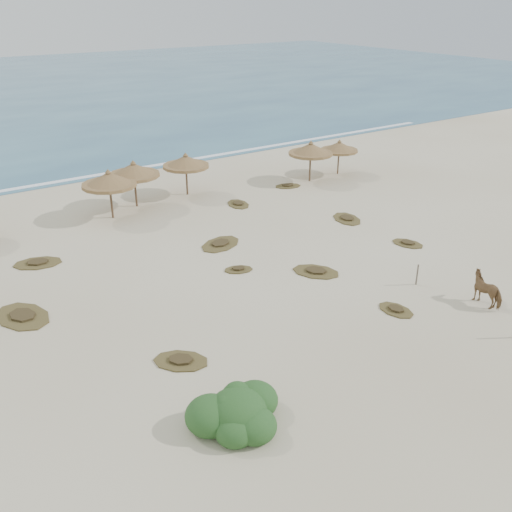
% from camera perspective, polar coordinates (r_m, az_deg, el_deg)
% --- Properties ---
extents(ground, '(160.00, 160.00, 0.00)m').
position_cam_1_polar(ground, '(25.22, 5.66, -6.09)').
color(ground, beige).
rests_on(ground, ground).
extents(foam_line, '(70.00, 0.60, 0.01)m').
position_cam_1_polar(foam_line, '(46.58, -15.12, 7.88)').
color(foam_line, white).
rests_on(foam_line, ground).
extents(palapa_2, '(3.69, 3.69, 3.14)m').
position_cam_1_polar(palapa_2, '(38.17, -12.13, 8.34)').
color(palapa_2, brown).
rests_on(palapa_2, ground).
extents(palapa_3, '(3.68, 3.68, 3.17)m').
position_cam_1_polar(palapa_3, '(36.42, -14.50, 7.35)').
color(palapa_3, brown).
rests_on(palapa_3, ground).
extents(palapa_4, '(4.21, 4.21, 3.01)m').
position_cam_1_polar(palapa_4, '(39.98, -7.04, 9.30)').
color(palapa_4, brown).
rests_on(palapa_4, ground).
extents(palapa_5, '(4.21, 4.21, 3.08)m').
position_cam_1_polar(palapa_5, '(42.94, 5.49, 10.54)').
color(palapa_5, brown).
rests_on(palapa_5, ground).
extents(palapa_6, '(3.43, 3.43, 2.72)m').
position_cam_1_polar(palapa_6, '(45.09, 8.32, 10.71)').
color(palapa_6, brown).
rests_on(palapa_6, ground).
extents(horse, '(0.81, 1.73, 1.45)m').
position_cam_1_polar(horse, '(27.86, 22.18, -3.10)').
color(horse, olive).
rests_on(horse, ground).
extents(fence_post_far, '(0.10, 0.10, 1.08)m').
position_cam_1_polar(fence_post_far, '(28.61, 15.82, -1.80)').
color(fence_post_far, '#64574B').
rests_on(fence_post_far, ground).
extents(bush, '(3.29, 2.90, 1.47)m').
position_cam_1_polar(bush, '(19.25, -1.91, -15.38)').
color(bush, '#325E28').
rests_on(bush, ground).
extents(scrub_1, '(2.72, 3.44, 0.16)m').
position_cam_1_polar(scrub_1, '(27.07, -22.30, -5.58)').
color(scrub_1, brown).
rests_on(scrub_1, ground).
extents(scrub_2, '(1.72, 1.44, 0.16)m').
position_cam_1_polar(scrub_2, '(29.17, -1.77, -1.34)').
color(scrub_2, brown).
rests_on(scrub_2, ground).
extents(scrub_3, '(3.14, 2.64, 0.16)m').
position_cam_1_polar(scrub_3, '(32.18, -3.58, 1.22)').
color(scrub_3, brown).
rests_on(scrub_3, ground).
extents(scrub_4, '(1.68, 2.08, 0.16)m').
position_cam_1_polar(scrub_4, '(33.31, 14.93, 1.24)').
color(scrub_4, brown).
rests_on(scrub_4, ground).
extents(scrub_5, '(2.11, 2.68, 0.16)m').
position_cam_1_polar(scrub_5, '(36.22, 9.08, 3.71)').
color(scrub_5, brown).
rests_on(scrub_5, ground).
extents(scrub_6, '(2.87, 2.33, 0.16)m').
position_cam_1_polar(scrub_6, '(31.96, -20.99, -0.65)').
color(scrub_6, brown).
rests_on(scrub_6, ground).
extents(scrub_7, '(1.68, 2.25, 0.16)m').
position_cam_1_polar(scrub_7, '(38.35, -1.79, 5.23)').
color(scrub_7, brown).
rests_on(scrub_7, ground).
extents(scrub_9, '(2.67, 2.90, 0.16)m').
position_cam_1_polar(scrub_9, '(29.10, 6.01, -1.54)').
color(scrub_9, brown).
rests_on(scrub_9, ground).
extents(scrub_10, '(2.22, 1.78, 0.16)m').
position_cam_1_polar(scrub_10, '(42.14, 3.20, 7.02)').
color(scrub_10, brown).
rests_on(scrub_10, ground).
extents(scrub_11, '(2.55, 2.53, 0.16)m').
position_cam_1_polar(scrub_11, '(22.46, -7.52, -10.33)').
color(scrub_11, brown).
rests_on(scrub_11, ground).
extents(scrub_12, '(1.30, 1.83, 0.16)m').
position_cam_1_polar(scrub_12, '(26.29, 13.82, -5.24)').
color(scrub_12, brown).
rests_on(scrub_12, ground).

